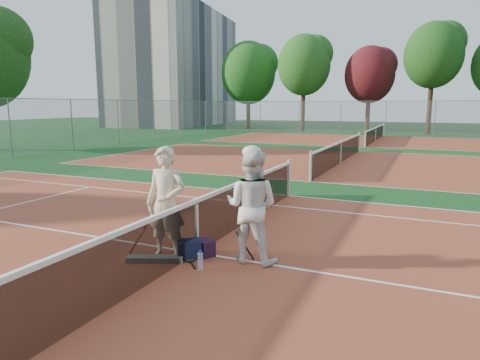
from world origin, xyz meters
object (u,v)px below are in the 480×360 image
Objects in this scene: racket_black_held at (240,246)px; sports_bag_purple at (205,248)px; racket_spare at (189,259)px; sports_bag_navy at (189,249)px; water_bottle at (200,262)px; apartment_block at (177,68)px; player_b at (251,206)px; racket_red at (143,239)px; net_main at (197,226)px; player_a at (166,203)px.

sports_bag_purple is at bearing -29.97° from racket_black_held.
sports_bag_purple is at bearing -68.11° from racket_spare.
racket_spare is at bearing -59.05° from sports_bag_navy.
water_bottle is (0.42, -0.34, 0.14)m from racket_spare.
apartment_block reaches higher than player_b.
sports_bag_navy is at bearing -25.59° from racket_red.
apartment_block is at bearing 122.48° from water_bottle.
sports_bag_navy reaches higher than racket_spare.
sports_bag_navy is at bearing 138.41° from water_bottle.
net_main is 1.15m from player_b.
player_a is 4.79× the size of sports_bag_navy.
racket_spare is 2.00× the size of water_bottle.
racket_black_held is at bearing 0.94° from sports_bag_purple.
apartment_block is at bearing -57.13° from player_b.
player_b reaches higher than racket_black_held.
sports_bag_purple is (0.53, 0.39, -0.85)m from player_a.
net_main reaches higher than sports_bag_navy.
racket_spare is 1.45× the size of sports_bag_navy.
water_bottle is at bearing -67.23° from sports_bag_purple.
net_main is 0.74m from player_a.
net_main is at bearing 123.30° from water_bottle.
water_bottle is (-0.42, -0.66, -0.12)m from racket_black_held.
player_a reaches higher than player_b.
sports_bag_purple is at bearing 112.77° from water_bottle.
racket_black_held is at bearing -56.75° from apartment_block.
racket_red is 1.76× the size of water_bottle.
player_b is at bearing -111.26° from racket_spare.
racket_red is at bearing -172.37° from sports_bag_navy.
sports_bag_purple is at bearing 5.21° from player_b.
apartment_block reaches higher than net_main.
player_a is 1.02× the size of player_b.
racket_red is 1.47× the size of sports_bag_purple.
sports_bag_purple is 0.71m from water_bottle.
apartment_block is 41.48× the size of racket_black_held.
sports_bag_purple is at bearing 50.86° from sports_bag_navy.
apartment_block is 53.07× the size of sports_bag_navy.
player_a is 0.92m from racket_red.
player_b is 3.25× the size of racket_spare.
net_main is at bearing -37.15° from racket_spare.
net_main is 20.75× the size of racket_red.
racket_spare is (-1.02, -0.40, -0.96)m from player_b.
sports_bag_navy is at bearing -92.02° from net_main.
player_a is (27.65, -44.43, -6.51)m from apartment_block.
apartment_block is 53.49m from water_bottle.
sports_bag_navy is 0.62m from water_bottle.
net_main is 52.62m from apartment_block.
net_main is 30.46× the size of sports_bag_purple.
racket_black_held reaches higher than water_bottle.
racket_red reaches higher than water_bottle.
water_bottle is at bearing 50.65° from player_b.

